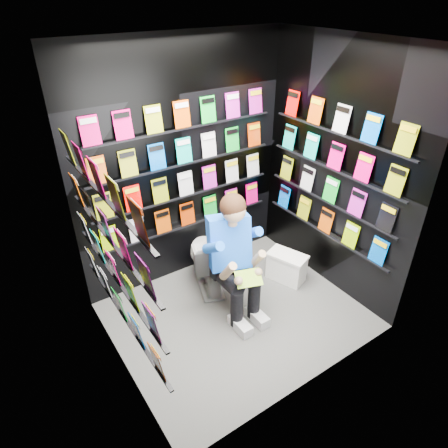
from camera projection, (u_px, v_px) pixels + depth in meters
floor at (237, 315)px, 4.14m from camera, size 2.40×2.40×0.00m
ceiling at (243, 41)px, 2.79m from camera, size 2.40×2.40×0.00m
wall_back at (183, 167)px, 4.17m from camera, size 2.40×0.04×2.60m
wall_front at (324, 262)px, 2.75m from camera, size 2.40×0.04×2.60m
wall_left at (105, 249)px, 2.89m from camera, size 0.04×2.00×2.60m
wall_right at (335, 173)px, 4.03m from camera, size 0.04×2.00×2.60m
comics_back at (185, 167)px, 4.15m from camera, size 2.10×0.06×1.37m
comics_left at (109, 247)px, 2.90m from camera, size 0.06×1.70×1.37m
comics_right at (333, 173)px, 4.02m from camera, size 0.06×1.70×1.37m
toilet at (208, 258)px, 4.37m from camera, size 0.64×0.85×0.73m
longbox at (286, 268)px, 4.57m from camera, size 0.36×0.46×0.31m
longbox_lid at (288, 256)px, 4.48m from camera, size 0.38×0.49×0.03m
reader at (228, 242)px, 3.88m from camera, size 0.78×0.94×1.47m
held_comic at (249, 278)px, 3.74m from camera, size 0.29×0.22×0.11m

